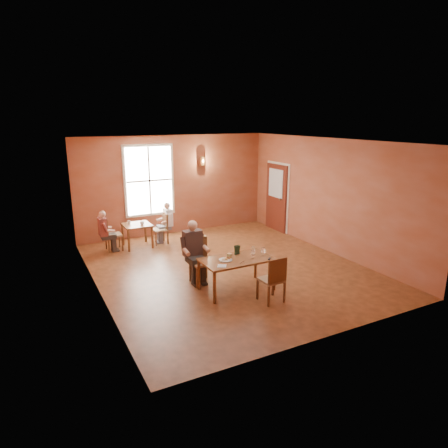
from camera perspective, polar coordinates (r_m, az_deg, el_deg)
name	(u,v)px	position (r m, az deg, el deg)	size (l,w,h in m)	color
ground	(228,268)	(9.65, 0.55, -6.31)	(6.00, 7.00, 0.01)	brown
wall_back	(174,185)	(12.35, -7.09, 5.55)	(6.00, 0.04, 3.00)	brown
wall_front	(333,251)	(6.44, 15.34, -3.72)	(6.00, 0.04, 3.00)	brown
wall_left	(94,222)	(8.28, -18.10, 0.21)	(0.04, 7.00, 3.00)	brown
wall_right	(328,196)	(10.91, 14.66, 3.92)	(0.04, 7.00, 3.00)	brown
ceiling	(228,141)	(9.00, 0.60, 11.78)	(6.00, 7.00, 0.04)	white
window	(149,181)	(12.03, -10.62, 6.11)	(1.36, 0.10, 1.96)	white
door	(276,198)	(12.73, 7.44, 3.76)	(0.12, 1.04, 2.10)	maroon
wall_sconce	(202,161)	(12.51, -3.12, 8.99)	(0.16, 0.16, 0.28)	brown
main_table	(237,274)	(8.38, 1.80, -7.19)	(1.46, 0.82, 0.69)	brown
chair_diner_main	(202,262)	(8.66, -3.20, -5.38)	(0.44, 0.44, 0.99)	#5F2D1B
diner_main	(202,255)	(8.58, -3.13, -4.42)	(0.53, 0.53, 1.32)	#32241A
chair_empty	(271,279)	(7.89, 6.76, -7.77)	(0.41, 0.41, 0.94)	brown
plate_food	(226,259)	(8.16, 0.23, -5.09)	(0.28, 0.28, 0.04)	white
sandwich	(229,257)	(8.21, 0.77, -4.70)	(0.09, 0.08, 0.11)	tan
goblet_a	(253,250)	(8.54, 4.20, -3.70)	(0.07, 0.07, 0.18)	white
goblet_b	(263,251)	(8.43, 5.63, -3.93)	(0.08, 0.08, 0.19)	silver
goblet_c	(253,254)	(8.24, 4.15, -4.35)	(0.08, 0.08, 0.19)	white
menu_stand	(237,250)	(8.49, 1.88, -3.70)	(0.12, 0.06, 0.20)	#182F1D
knife	(242,262)	(8.06, 2.58, -5.49)	(0.19, 0.02, 0.00)	silver
napkin	(222,266)	(7.86, -0.30, -6.01)	(0.17, 0.17, 0.01)	white
sunglasses	(269,259)	(8.28, 6.50, -4.95)	(0.13, 0.04, 0.02)	black
second_table	(137,235)	(11.36, -12.26, -1.61)	(0.73, 0.73, 0.65)	brown
chair_diner_white	(160,229)	(11.50, -9.18, -0.66)	(0.39, 0.39, 0.87)	brown
diner_white	(160,224)	(11.48, -9.06, -0.06)	(0.45, 0.45, 1.12)	silver
chair_diner_maroon	(114,234)	(11.19, -15.51, -1.39)	(0.40, 0.40, 0.91)	#4F2111
diner_maroon	(112,231)	(11.15, -15.69, -0.92)	(0.44, 0.44, 1.11)	maroon
cup_a	(142,223)	(11.21, -11.62, 0.14)	(0.11, 0.11, 0.09)	white
cup_b	(129,222)	(11.33, -13.41, 0.21)	(0.10, 0.10, 0.09)	silver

